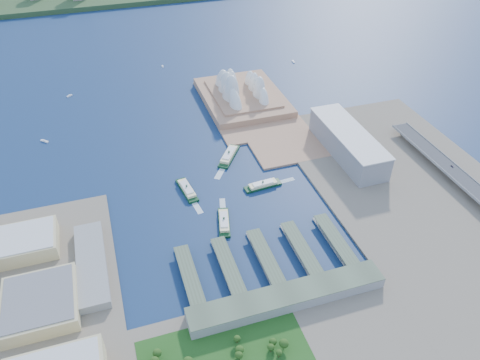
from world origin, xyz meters
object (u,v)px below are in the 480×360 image
object	(u,v)px
ferry_a	(187,188)
ferry_b	(229,154)
ferry_c	(224,221)
car_c	(452,166)
opera_house	(243,84)
ferry_d	(263,184)
toaster_building	(348,143)

from	to	relation	value
ferry_a	ferry_b	distance (m)	93.00
ferry_b	ferry_c	distance (m)	137.65
car_c	ferry_c	bearing A→B (deg)	-0.40
opera_house	ferry_d	bearing A→B (deg)	-101.80
ferry_c	ferry_d	bearing A→B (deg)	-129.16
opera_house	toaster_building	distance (m)	219.62
ferry_a	ferry_b	xyz separation A→B (m)	(73.89, 56.48, 0.51)
toaster_building	car_c	world-z (taller)	toaster_building
opera_house	car_c	distance (m)	349.46
ferry_a	opera_house	bearing A→B (deg)	47.61
opera_house	ferry_d	world-z (taller)	opera_house
car_c	ferry_a	bearing A→B (deg)	-12.40
ferry_b	ferry_c	bearing A→B (deg)	-74.30
ferry_b	ferry_c	xyz separation A→B (m)	(-45.63, -129.86, -0.67)
ferry_c	ferry_a	bearing A→B (deg)	-55.44
ferry_c	ferry_d	distance (m)	85.64
ferry_b	ferry_a	bearing A→B (deg)	-107.55
ferry_a	ferry_b	size ratio (longest dim) A/B	0.91
toaster_building	ferry_c	size ratio (longest dim) A/B	3.08
toaster_building	car_c	distance (m)	139.42
opera_house	ferry_b	world-z (taller)	opera_house
toaster_building	ferry_b	bearing A→B (deg)	164.30
opera_house	ferry_b	bearing A→B (deg)	-114.67
ferry_d	toaster_building	bearing A→B (deg)	-81.56
ferry_a	ferry_d	size ratio (longest dim) A/B	1.04
ferry_d	ferry_b	bearing A→B (deg)	11.26
ferry_a	ferry_d	bearing A→B (deg)	-20.47
toaster_building	ferry_c	distance (m)	223.88
ferry_a	car_c	distance (m)	352.31
toaster_building	ferry_d	xyz separation A→B (m)	(-138.61, -32.63, -15.79)
toaster_building	opera_house	bearing A→B (deg)	114.23
ferry_b	ferry_d	xyz separation A→B (m)	(22.45, -77.91, -0.72)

